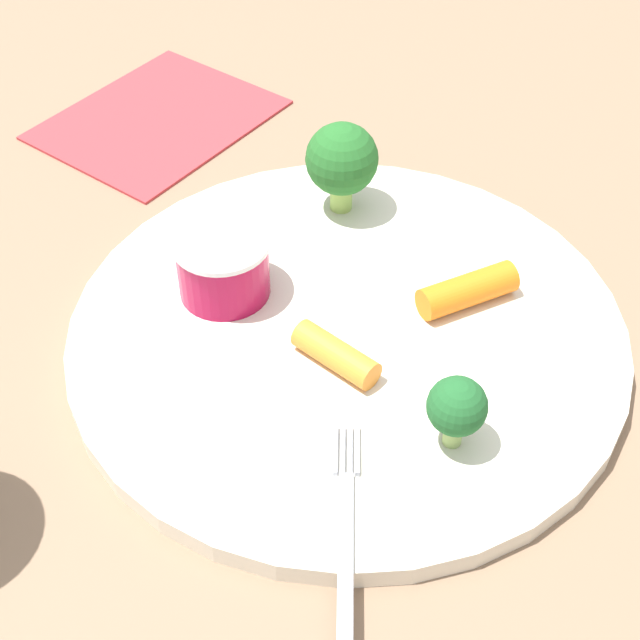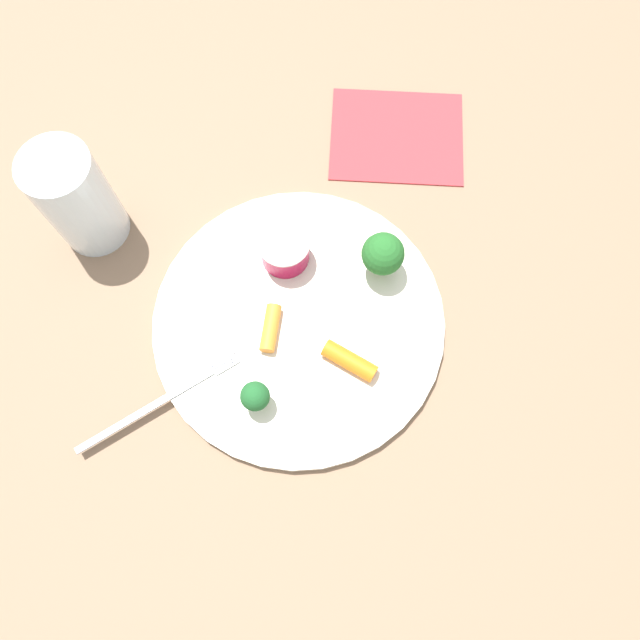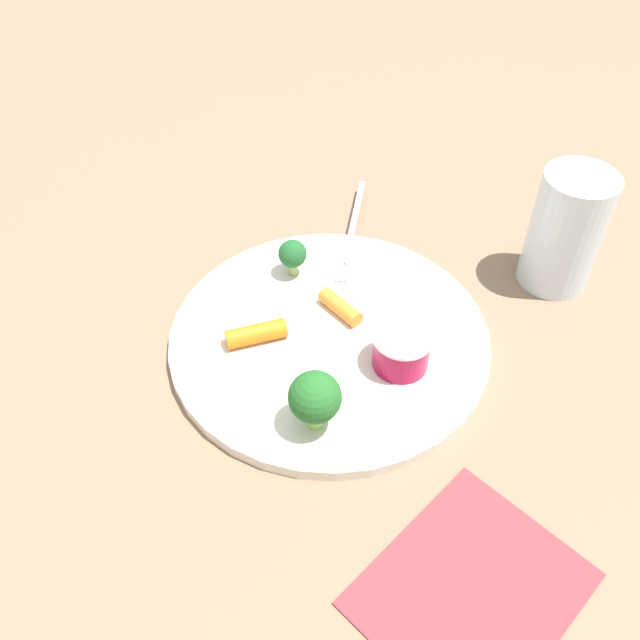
# 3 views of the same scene
# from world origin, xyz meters

# --- Properties ---
(ground_plane) EXTENTS (2.40, 2.40, 0.00)m
(ground_plane) POSITION_xyz_m (0.00, 0.00, 0.00)
(ground_plane) COLOR #83664E
(plate) EXTENTS (0.30, 0.30, 0.01)m
(plate) POSITION_xyz_m (0.00, 0.00, 0.01)
(plate) COLOR silver
(plate) RESTS_ON ground_plane
(sauce_cup) EXTENTS (0.05, 0.05, 0.04)m
(sauce_cup) POSITION_xyz_m (0.07, -0.01, 0.03)
(sauce_cup) COLOR #9E0D37
(sauce_cup) RESTS_ON plate
(broccoli_floret_0) EXTENTS (0.04, 0.04, 0.06)m
(broccoli_floret_0) POSITION_xyz_m (0.02, -0.10, 0.05)
(broccoli_floret_0) COLOR #97C55A
(broccoli_floret_0) RESTS_ON plate
(broccoli_floret_1) EXTENTS (0.03, 0.03, 0.04)m
(broccoli_floret_1) POSITION_xyz_m (-0.06, 0.07, 0.04)
(broccoli_floret_1) COLOR #94B160
(broccoli_floret_1) RESTS_ON plate
(carrot_stick_0) EXTENTS (0.05, 0.04, 0.02)m
(carrot_stick_0) POSITION_xyz_m (0.00, 0.03, 0.02)
(carrot_stick_0) COLOR orange
(carrot_stick_0) RESTS_ON plate
(carrot_stick_1) EXTENTS (0.05, 0.05, 0.02)m
(carrot_stick_1) POSITION_xyz_m (-0.06, -0.03, 0.02)
(carrot_stick_1) COLOR orange
(carrot_stick_1) RESTS_ON plate
(fork) EXTENTS (0.04, 0.17, 0.00)m
(fork) POSITION_xyz_m (-0.03, 0.15, 0.01)
(fork) COLOR #B1B6C6
(fork) RESTS_ON plate
(drinking_glass) EXTENTS (0.07, 0.07, 0.12)m
(drinking_glass) POSITION_xyz_m (0.18, 0.17, 0.06)
(drinking_glass) COLOR silver
(drinking_glass) RESTS_ON ground_plane
(napkin) EXTENTS (0.17, 0.19, 0.00)m
(napkin) POSITION_xyz_m (0.17, -0.18, 0.00)
(napkin) COLOR #BC3439
(napkin) RESTS_ON ground_plane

